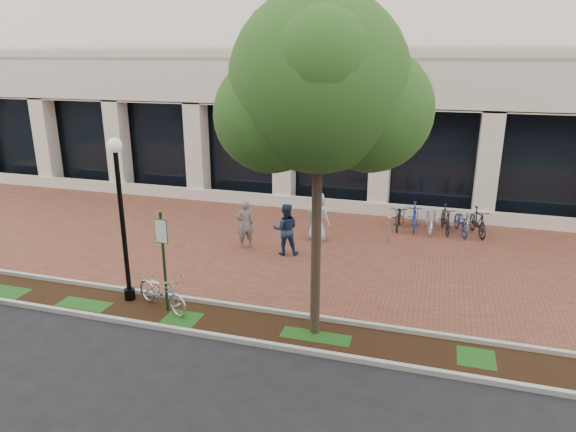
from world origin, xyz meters
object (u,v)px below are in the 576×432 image
(pedestrian_mid, at_px, (286,229))
(bike_rack_cluster, at_px, (437,219))
(parking_sign, at_px, (163,250))
(locked_bicycle, at_px, (162,291))
(pedestrian_left, at_px, (245,224))
(lamppost, at_px, (121,212))
(bollard, at_px, (389,229))
(pedestrian_right, at_px, (318,216))
(street_tree, at_px, (322,94))

(pedestrian_mid, xyz_separation_m, bike_rack_cluster, (4.61, 3.71, -0.38))
(parking_sign, relative_size, locked_bicycle, 1.41)
(pedestrian_left, bearing_deg, parking_sign, 47.96)
(lamppost, xyz_separation_m, locked_bicycle, (1.11, -0.22, -1.93))
(pedestrian_mid, bearing_deg, locked_bicycle, 50.47)
(parking_sign, relative_size, pedestrian_left, 1.59)
(lamppost, relative_size, bollard, 4.39)
(locked_bicycle, bearing_deg, pedestrian_mid, 0.31)
(pedestrian_right, xyz_separation_m, bike_rack_cluster, (3.93, 2.13, -0.39))
(street_tree, bearing_deg, parking_sign, -178.52)
(bollard, bearing_deg, bike_rack_cluster, 48.34)
(pedestrian_left, relative_size, bike_rack_cluster, 0.47)
(pedestrian_left, bearing_deg, bollard, 162.92)
(street_tree, bearing_deg, lamppost, 177.79)
(street_tree, relative_size, pedestrian_right, 4.35)
(lamppost, xyz_separation_m, pedestrian_right, (3.66, 5.83, -1.56))
(bike_rack_cluster, bearing_deg, locked_bicycle, -135.50)
(lamppost, height_order, bollard, lamppost)
(locked_bicycle, height_order, bike_rack_cluster, bike_rack_cluster)
(lamppost, relative_size, locked_bicycle, 2.31)
(street_tree, height_order, bollard, street_tree)
(locked_bicycle, distance_m, bike_rack_cluster, 10.44)
(bike_rack_cluster, bearing_deg, pedestrian_left, -156.83)
(locked_bicycle, relative_size, pedestrian_right, 1.08)
(pedestrian_mid, distance_m, bike_rack_cluster, 5.93)
(street_tree, bearing_deg, bollard, 81.68)
(locked_bicycle, relative_size, pedestrian_mid, 1.09)
(pedestrian_left, distance_m, bike_rack_cluster, 7.03)
(street_tree, bearing_deg, pedestrian_mid, 115.52)
(street_tree, relative_size, bollard, 7.66)
(parking_sign, distance_m, bike_rack_cluster, 10.47)
(lamppost, bearing_deg, bollard, 45.82)
(lamppost, distance_m, pedestrian_right, 7.06)
(bollard, distance_m, bike_rack_cluster, 2.32)
(pedestrian_mid, height_order, bollard, pedestrian_mid)
(pedestrian_mid, bearing_deg, pedestrian_right, -129.98)
(locked_bicycle, bearing_deg, pedestrian_left, 17.87)
(locked_bicycle, bearing_deg, pedestrian_right, 0.19)
(street_tree, height_order, bike_rack_cluster, street_tree)
(street_tree, bearing_deg, bike_rack_cluster, 73.08)
(pedestrian_left, xyz_separation_m, bollard, (4.52, 1.80, -0.32))
(lamppost, bearing_deg, bike_rack_cluster, 46.35)
(parking_sign, distance_m, pedestrian_right, 6.63)
(pedestrian_right, distance_m, bike_rack_cluster, 4.49)
(pedestrian_left, bearing_deg, street_tree, 88.94)
(locked_bicycle, bearing_deg, bike_rack_cluster, -15.34)
(pedestrian_mid, distance_m, bollard, 3.66)
(bollard, bearing_deg, street_tree, -98.32)
(lamppost, xyz_separation_m, street_tree, (5.11, -0.20, 2.98))
(pedestrian_right, relative_size, bollard, 1.76)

